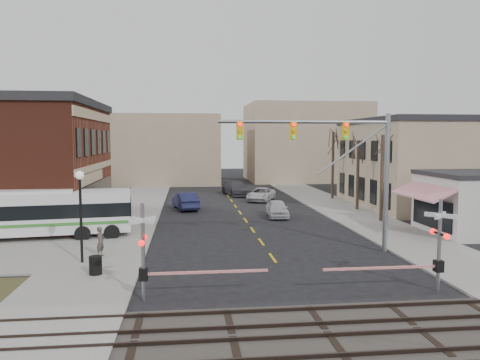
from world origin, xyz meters
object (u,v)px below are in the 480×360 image
at_px(rr_crossing_east, 430,246).
at_px(car_d, 236,188).
at_px(traffic_signal_mast, 341,153).
at_px(pedestrian_near, 101,242).
at_px(street_lamp, 80,198).
at_px(car_b, 185,201).
at_px(trash_bin, 96,265).
at_px(car_c, 261,194).
at_px(transit_bus, 35,213).
at_px(car_a, 277,209).
at_px(pedestrian_far, 83,224).
at_px(rr_crossing_west, 154,253).

relative_size(rr_crossing_east, car_d, 0.99).
bearing_deg(traffic_signal_mast, pedestrian_near, 179.04).
distance_m(traffic_signal_mast, street_lamp, 14.38).
bearing_deg(traffic_signal_mast, car_b, 116.49).
distance_m(car_d, pedestrian_near, 29.85).
bearing_deg(car_b, trash_bin, 66.16).
bearing_deg(car_d, pedestrian_near, -122.68).
bearing_deg(car_d, car_c, -80.26).
height_order(transit_bus, car_b, transit_bus).
bearing_deg(transit_bus, traffic_signal_mast, -16.97).
bearing_deg(transit_bus, car_a, 21.80).
relative_size(trash_bin, car_d, 0.16).
height_order(car_b, car_d, car_d).
xyz_separation_m(trash_bin, car_a, (11.86, 15.83, 0.15)).
bearing_deg(rr_crossing_east, car_a, 98.11).
bearing_deg(trash_bin, pedestrian_near, 96.16).
bearing_deg(car_c, pedestrian_far, -106.69).
bearing_deg(rr_crossing_west, rr_crossing_east, -0.98).
xyz_separation_m(rr_crossing_east, car_b, (-10.47, 24.84, -1.18)).
height_order(rr_crossing_west, trash_bin, rr_crossing_west).
bearing_deg(trash_bin, car_b, 78.75).
xyz_separation_m(street_lamp, trash_bin, (1.13, -2.32, -2.94)).
bearing_deg(car_d, street_lamp, -123.24).
bearing_deg(car_c, traffic_signal_mast, -64.32).
bearing_deg(car_c, car_d, 135.42).
relative_size(rr_crossing_east, trash_bin, 6.36).
height_order(traffic_signal_mast, trash_bin, traffic_signal_mast).
xyz_separation_m(traffic_signal_mast, car_a, (-1.19, 12.60, -5.02)).
bearing_deg(car_b, rr_crossing_west, 74.68).
bearing_deg(pedestrian_far, rr_crossing_east, -103.42).
distance_m(car_b, pedestrian_far, 13.88).
height_order(street_lamp, pedestrian_near, street_lamp).
relative_size(car_b, car_d, 0.85).
xyz_separation_m(rr_crossing_east, car_d, (-4.61, 35.24, -1.14)).
xyz_separation_m(car_a, pedestrian_far, (-14.34, -6.97, 0.29)).
relative_size(trash_bin, car_b, 0.18).
distance_m(rr_crossing_west, pedestrian_far, 13.67).
distance_m(rr_crossing_east, pedestrian_near, 16.73).
relative_size(car_c, pedestrian_near, 2.98).
height_order(traffic_signal_mast, pedestrian_far, traffic_signal_mast).
xyz_separation_m(rr_crossing_west, rr_crossing_east, (11.65, -0.20, 0.00)).
distance_m(traffic_signal_mast, rr_crossing_east, 8.15).
bearing_deg(traffic_signal_mast, car_a, 95.41).
xyz_separation_m(traffic_signal_mast, trash_bin, (-13.05, -3.24, -5.17)).
distance_m(rr_crossing_west, car_d, 35.76).
bearing_deg(street_lamp, trash_bin, -64.15).
height_order(rr_crossing_east, trash_bin, rr_crossing_east).
relative_size(car_b, car_c, 0.98).
height_order(rr_crossing_east, car_d, rr_crossing_east).
relative_size(transit_bus, rr_crossing_west, 2.20).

